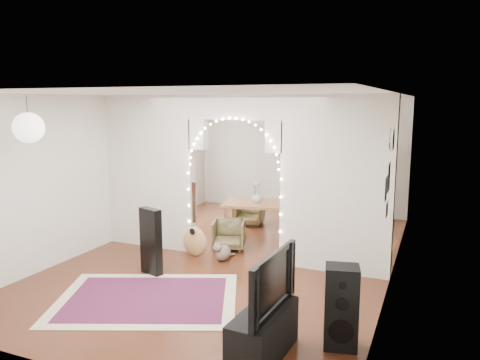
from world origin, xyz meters
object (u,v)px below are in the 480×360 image
at_px(dining_chair_left, 250,213).
at_px(dining_chair_right, 229,235).
at_px(floor_speaker, 341,307).
at_px(bookcase, 336,180).
at_px(dining_table, 257,206).
at_px(media_console, 263,334).
at_px(acoustic_guitar, 194,229).

bearing_deg(dining_chair_left, dining_chair_right, -88.56).
height_order(floor_speaker, dining_chair_left, floor_speaker).
height_order(bookcase, dining_chair_left, bookcase).
distance_m(bookcase, dining_table, 2.73).
bearing_deg(floor_speaker, dining_chair_left, 109.63).
xyz_separation_m(dining_chair_left, dining_chair_right, (0.28, -1.70, 0.00)).
bearing_deg(floor_speaker, dining_chair_right, 120.54).
relative_size(media_console, dining_chair_left, 1.78).
bearing_deg(acoustic_guitar, dining_table, 77.10).
bearing_deg(floor_speaker, dining_table, 111.27).
bearing_deg(dining_chair_right, floor_speaker, -64.74).
relative_size(floor_speaker, dining_chair_left, 1.59).
bearing_deg(floor_speaker, acoustic_guitar, 131.67).
xyz_separation_m(media_console, dining_table, (-1.51, 3.73, 0.43)).
distance_m(acoustic_guitar, dining_chair_left, 2.31).
relative_size(acoustic_guitar, media_console, 1.08).
xyz_separation_m(floor_speaker, dining_chair_left, (-2.77, 4.32, -0.19)).
height_order(acoustic_guitar, dining_table, acoustic_guitar).
height_order(dining_table, dining_chair_right, dining_table).
distance_m(acoustic_guitar, dining_chair_right, 0.73).
bearing_deg(bookcase, floor_speaker, -92.43).
bearing_deg(dining_chair_right, dining_table, 45.06).
distance_m(acoustic_guitar, media_console, 3.34).
bearing_deg(floor_speaker, media_console, -156.11).
relative_size(acoustic_guitar, dining_chair_left, 1.91).
bearing_deg(bookcase, dining_chair_right, -126.22).
relative_size(media_console, dining_chair_right, 1.75).
height_order(media_console, dining_table, dining_table).
bearing_deg(dining_chair_left, floor_speaker, -65.13).
height_order(acoustic_guitar, dining_chair_left, acoustic_guitar).
distance_m(media_console, bookcase, 6.34).
xyz_separation_m(acoustic_guitar, floor_speaker, (2.85, -2.02, -0.02)).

